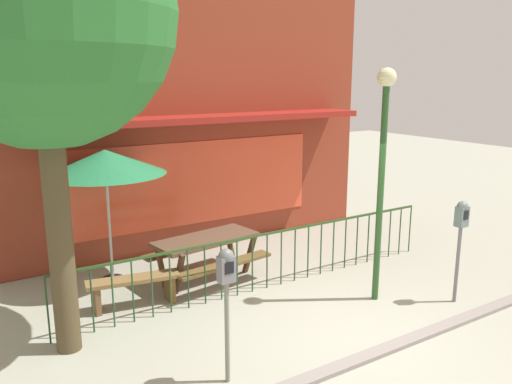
% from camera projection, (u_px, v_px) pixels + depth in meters
% --- Properties ---
extents(ground, '(40.00, 40.00, 0.00)m').
position_uv_depth(ground, '(349.00, 339.00, 6.90)').
color(ground, '#A1A290').
extents(pub_storefront, '(8.21, 1.39, 5.73)m').
position_uv_depth(pub_storefront, '(191.00, 109.00, 10.28)').
color(pub_storefront, '#4D1B1F').
rests_on(pub_storefront, ground).
extents(patio_fence_front, '(6.92, 0.04, 0.97)m').
position_uv_depth(patio_fence_front, '(267.00, 250.00, 8.43)').
color(patio_fence_front, '#2B4A1E').
rests_on(patio_fence_front, ground).
extents(picnic_table_left, '(1.98, 1.60, 0.79)m').
position_uv_depth(picnic_table_left, '(206.00, 246.00, 8.78)').
color(picnic_table_left, brown).
rests_on(picnic_table_left, ground).
extents(patio_umbrella, '(2.00, 2.00, 2.30)m').
position_uv_depth(patio_umbrella, '(105.00, 163.00, 8.43)').
color(patio_umbrella, black).
rests_on(patio_umbrella, ground).
extents(patio_bench, '(1.43, 0.56, 0.48)m').
position_uv_depth(patio_bench, '(134.00, 285.00, 7.79)').
color(patio_bench, olive).
rests_on(patio_bench, ground).
extents(parking_meter_near, '(0.18, 0.17, 1.63)m').
position_uv_depth(parking_meter_near, '(226.00, 280.00, 5.66)').
color(parking_meter_near, gray).
rests_on(parking_meter_near, ground).
extents(parking_meter_far, '(0.18, 0.17, 1.64)m').
position_uv_depth(parking_meter_far, '(461.00, 225.00, 7.77)').
color(parking_meter_far, slate).
rests_on(parking_meter_far, ground).
extents(street_tree, '(3.12, 3.12, 5.75)m').
position_uv_depth(street_tree, '(40.00, 14.00, 5.73)').
color(street_tree, '#4D4128').
rests_on(street_tree, ground).
extents(street_lamp, '(0.28, 0.28, 3.60)m').
position_uv_depth(street_lamp, '(383.00, 151.00, 7.63)').
color(street_lamp, '#295325').
rests_on(street_lamp, ground).
extents(curb_edge, '(11.50, 0.20, 0.11)m').
position_uv_depth(curb_edge, '(375.00, 355.00, 6.49)').
color(curb_edge, gray).
rests_on(curb_edge, ground).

